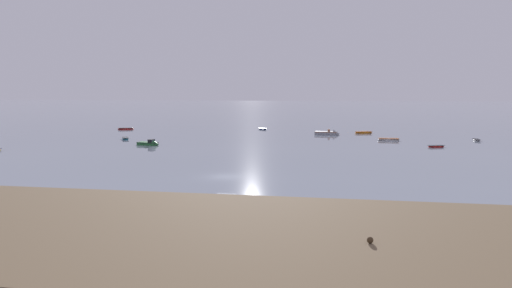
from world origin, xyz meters
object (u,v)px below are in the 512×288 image
(rowboat_moored_2, at_px, (125,139))
(rowboat_moored_7, at_px, (436,146))
(rowboat_moored_6, at_px, (476,140))
(motorboat_moored_2, at_px, (150,144))
(rowboat_moored_5, at_px, (126,129))
(motorboat_moored_0, at_px, (329,133))
(rowboat_moored_3, at_px, (364,132))
(rowboat_moored_4, at_px, (263,129))
(rowboat_moored_1, at_px, (389,140))

(rowboat_moored_2, height_order, rowboat_moored_7, rowboat_moored_2)
(rowboat_moored_6, relative_size, motorboat_moored_2, 0.68)
(rowboat_moored_2, distance_m, rowboat_moored_5, 25.59)
(rowboat_moored_2, bearing_deg, motorboat_moored_2, -163.15)
(motorboat_moored_0, relative_size, rowboat_moored_3, 1.33)
(rowboat_moored_2, bearing_deg, rowboat_moored_5, -4.69)
(motorboat_moored_0, height_order, rowboat_moored_5, motorboat_moored_0)
(rowboat_moored_7, distance_m, motorboat_moored_2, 56.35)
(rowboat_moored_7, bearing_deg, rowboat_moored_2, 158.82)
(motorboat_moored_0, relative_size, rowboat_moored_4, 2.05)
(rowboat_moored_3, bearing_deg, rowboat_moored_1, 87.55)
(motorboat_moored_0, xyz_separation_m, rowboat_moored_6, (31.66, -8.40, -0.15))
(rowboat_moored_1, height_order, rowboat_moored_6, rowboat_moored_1)
(rowboat_moored_3, relative_size, rowboat_moored_7, 1.36)
(rowboat_moored_2, height_order, rowboat_moored_3, rowboat_moored_3)
(motorboat_moored_0, distance_m, rowboat_moored_2, 48.84)
(rowboat_moored_2, distance_m, rowboat_moored_7, 65.92)
(motorboat_moored_0, height_order, rowboat_moored_3, motorboat_moored_0)
(rowboat_moored_6, bearing_deg, motorboat_moored_0, 78.77)
(rowboat_moored_4, height_order, motorboat_moored_2, motorboat_moored_2)
(rowboat_moored_5, bearing_deg, rowboat_moored_6, -28.74)
(rowboat_moored_1, distance_m, rowboat_moored_4, 38.32)
(rowboat_moored_4, relative_size, rowboat_moored_7, 0.88)
(rowboat_moored_3, bearing_deg, rowboat_moored_7, 97.43)
(rowboat_moored_2, height_order, rowboat_moored_6, rowboat_moored_2)
(motorboat_moored_0, bearing_deg, rowboat_moored_7, -37.95)
(rowboat_moored_4, bearing_deg, rowboat_moored_3, -146.68)
(rowboat_moored_1, xyz_separation_m, rowboat_moored_6, (18.93, 2.63, -0.06))
(rowboat_moored_2, xyz_separation_m, rowboat_moored_6, (77.22, 9.22, -0.02))
(rowboat_moored_1, bearing_deg, motorboat_moored_2, -162.14)
(rowboat_moored_5, relative_size, rowboat_moored_7, 1.30)
(rowboat_moored_2, xyz_separation_m, rowboat_moored_4, (27.15, 28.92, -0.02))
(rowboat_moored_5, xyz_separation_m, rowboat_moored_7, (76.80, -26.54, -0.04))
(rowboat_moored_1, relative_size, rowboat_moored_6, 1.40)
(rowboat_moored_2, height_order, motorboat_moored_2, motorboat_moored_2)
(motorboat_moored_0, distance_m, rowboat_moored_4, 21.60)
(rowboat_moored_3, height_order, rowboat_moored_6, rowboat_moored_3)
(rowboat_moored_1, height_order, rowboat_moored_2, rowboat_moored_1)
(rowboat_moored_6, bearing_deg, rowboat_moored_3, 63.49)
(rowboat_moored_2, bearing_deg, rowboat_moored_1, -113.63)
(motorboat_moored_2, bearing_deg, rowboat_moored_1, 28.85)
(rowboat_moored_3, bearing_deg, rowboat_moored_2, 5.99)
(rowboat_moored_1, bearing_deg, rowboat_moored_2, -173.64)
(rowboat_moored_2, xyz_separation_m, rowboat_moored_7, (65.83, -3.42, -0.02))
(motorboat_moored_2, bearing_deg, motorboat_moored_0, 47.67)
(rowboat_moored_6, bearing_deg, rowboat_moored_4, 72.14)
(rowboat_moored_7, bearing_deg, rowboat_moored_4, 121.89)
(rowboat_moored_1, bearing_deg, motorboat_moored_0, 139.02)
(rowboat_moored_1, relative_size, rowboat_moored_7, 1.33)
(rowboat_moored_2, bearing_deg, rowboat_moored_3, -97.54)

